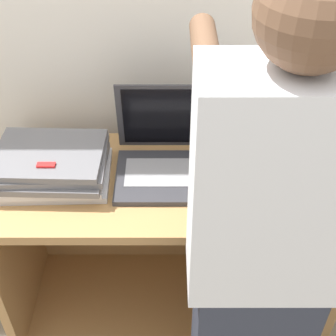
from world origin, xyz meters
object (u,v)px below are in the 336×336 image
object	(u,v)px
laptop_open	(168,157)
person	(261,267)
laptop_stack_right	(283,166)
laptop_stack_left	(53,166)

from	to	relation	value
laptop_open	person	world-z (taller)	person
laptop_open	laptop_stack_right	size ratio (longest dim) A/B	0.93
laptop_stack_left	person	xyz separation A→B (m)	(0.65, -0.45, 0.02)
laptop_stack_right	laptop_stack_left	bearing A→B (deg)	179.79
laptop_open	laptop_stack_right	distance (m)	0.40
person	laptop_stack_left	bearing A→B (deg)	145.27
laptop_stack_left	person	world-z (taller)	person
laptop_stack_right	person	bearing A→B (deg)	-108.09
laptop_stack_right	person	size ratio (longest dim) A/B	0.24
laptop_stack_left	laptop_stack_right	world-z (taller)	same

